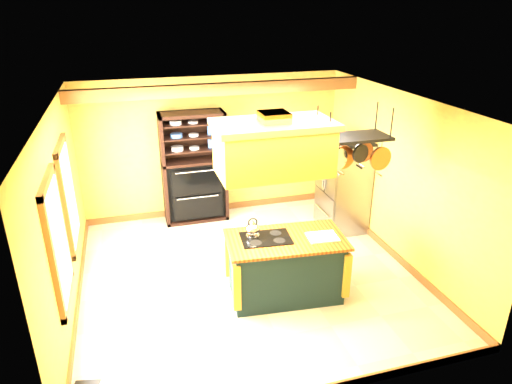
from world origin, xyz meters
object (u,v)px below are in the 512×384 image
kitchen_island (285,266)px  hutch (194,178)px  refrigerator (343,187)px  range_hood (274,147)px  pot_rack (353,146)px

kitchen_island → hutch: 3.04m
kitchen_island → hutch: (-0.82, 2.90, 0.36)m
refrigerator → hutch: (-2.55, 1.16, 0.02)m
refrigerator → kitchen_island: bearing=-134.8°
range_hood → pot_rack: bearing=0.0°
kitchen_island → range_hood: (-0.20, -0.00, 1.79)m
kitchen_island → range_hood: size_ratio=1.14×
kitchen_island → hutch: hutch is taller
refrigerator → hutch: bearing=155.6°
range_hood → refrigerator: size_ratio=0.90×
range_hood → pot_rack: (1.11, 0.00, -0.09)m
kitchen_island → pot_rack: bearing=5.2°
refrigerator → hutch: 2.80m
range_hood → hutch: size_ratio=0.72×
hutch → pot_rack: bearing=-59.2°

